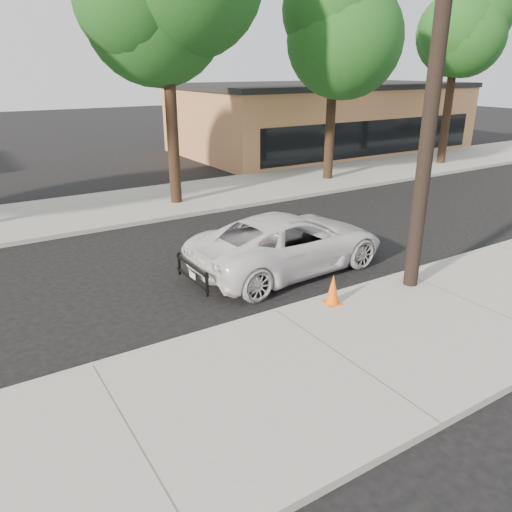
# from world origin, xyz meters

# --- Properties ---
(ground) EXTENTS (120.00, 120.00, 0.00)m
(ground) POSITION_xyz_m (0.00, 0.00, 0.00)
(ground) COLOR black
(ground) RESTS_ON ground
(near_sidewalk) EXTENTS (90.00, 4.40, 0.15)m
(near_sidewalk) POSITION_xyz_m (0.00, -4.30, 0.07)
(near_sidewalk) COLOR gray
(near_sidewalk) RESTS_ON ground
(far_sidewalk) EXTENTS (90.00, 5.00, 0.15)m
(far_sidewalk) POSITION_xyz_m (0.00, 8.50, 0.07)
(far_sidewalk) COLOR gray
(far_sidewalk) RESTS_ON ground
(curb_near) EXTENTS (90.00, 0.12, 0.16)m
(curb_near) POSITION_xyz_m (0.00, -2.10, 0.07)
(curb_near) COLOR #9E9B93
(curb_near) RESTS_ON ground
(building_main) EXTENTS (18.00, 10.00, 4.00)m
(building_main) POSITION_xyz_m (16.00, 16.00, 2.00)
(building_main) COLOR #BB774E
(building_main) RESTS_ON ground
(utility_pole) EXTENTS (1.40, 0.34, 9.00)m
(utility_pole) POSITION_xyz_m (3.60, -2.70, 4.70)
(utility_pole) COLOR black
(utility_pole) RESTS_ON near_sidewalk
(tree_c) EXTENTS (4.96, 4.80, 9.55)m
(tree_c) POSITION_xyz_m (2.22, 7.64, 6.91)
(tree_c) COLOR black
(tree_c) RESTS_ON far_sidewalk
(tree_d) EXTENTS (4.50, 4.35, 8.75)m
(tree_d) POSITION_xyz_m (10.20, 7.95, 6.37)
(tree_d) COLOR black
(tree_d) RESTS_ON far_sidewalk
(tree_e) EXTENTS (4.80, 4.65, 9.25)m
(tree_e) POSITION_xyz_m (18.21, 7.74, 6.70)
(tree_e) COLOR black
(tree_e) RESTS_ON far_sidewalk
(police_cruiser) EXTENTS (5.66, 2.90, 1.53)m
(police_cruiser) POSITION_xyz_m (1.86, 0.00, 0.76)
(police_cruiser) COLOR silver
(police_cruiser) RESTS_ON ground
(traffic_cone) EXTENTS (0.41, 0.41, 0.69)m
(traffic_cone) POSITION_xyz_m (1.27, -2.50, 0.49)
(traffic_cone) COLOR #FC600D
(traffic_cone) RESTS_ON near_sidewalk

